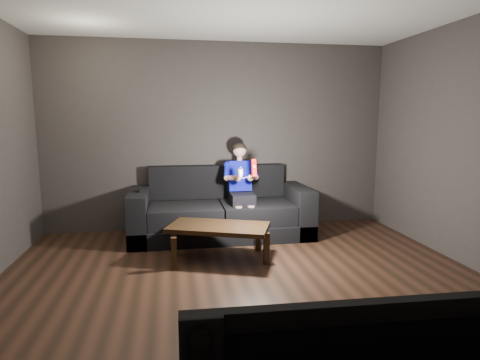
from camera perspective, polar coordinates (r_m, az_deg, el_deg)
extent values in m
plane|color=black|center=(3.79, 1.77, -16.55)|extent=(5.00, 5.00, 0.00)
cube|color=#393331|center=(5.90, -3.00, 6.18)|extent=(5.00, 0.04, 2.70)
cube|color=#393331|center=(1.13, 28.24, -6.53)|extent=(5.00, 0.04, 2.70)
cube|color=black|center=(5.62, -2.74, -6.84)|extent=(2.44, 1.05, 0.21)
cube|color=black|center=(5.42, -7.77, -4.97)|extent=(0.96, 0.74, 0.26)
cube|color=black|center=(5.53, 2.41, -4.60)|extent=(0.96, 0.74, 0.26)
cube|color=black|center=(5.88, -3.26, -0.16)|extent=(1.95, 0.24, 0.48)
cube|color=black|center=(5.54, -14.14, -4.90)|extent=(0.24, 1.05, 0.67)
cube|color=black|center=(5.79, 8.11, -4.12)|extent=(0.24, 1.05, 0.67)
cube|color=black|center=(5.43, 0.30, -2.68)|extent=(0.31, 0.40, 0.15)
cube|color=#021EA2|center=(5.58, -0.07, 0.58)|extent=(0.31, 0.22, 0.44)
cube|color=#FFBF00|center=(5.49, 0.09, 1.09)|extent=(0.10, 0.10, 0.10)
cube|color=#B62607|center=(5.48, 0.09, 1.09)|extent=(0.06, 0.06, 0.07)
cylinder|color=#DD9C89|center=(5.55, -0.07, 3.03)|extent=(0.07, 0.07, 0.06)
sphere|color=#DD9C89|center=(5.54, -0.07, 4.26)|extent=(0.19, 0.19, 0.19)
ellipsoid|color=black|center=(5.55, -0.09, 4.49)|extent=(0.20, 0.20, 0.17)
cylinder|color=#021EA2|center=(5.48, -1.94, 1.24)|extent=(0.08, 0.24, 0.20)
cylinder|color=#021EA2|center=(5.54, 2.02, 1.33)|extent=(0.08, 0.24, 0.20)
cylinder|color=#DD9C89|center=(5.33, -1.09, 0.51)|extent=(0.15, 0.25, 0.11)
cylinder|color=#DD9C89|center=(5.38, 1.88, 0.59)|extent=(0.15, 0.25, 0.11)
sphere|color=#DD9C89|center=(5.24, -0.31, 0.26)|extent=(0.09, 0.09, 0.09)
sphere|color=#DD9C89|center=(5.27, 1.49, 0.31)|extent=(0.09, 0.09, 0.09)
cylinder|color=#DD9C89|center=(5.27, -0.21, -5.61)|extent=(0.09, 0.09, 0.36)
cylinder|color=#DD9C89|center=(5.30, 1.58, -5.53)|extent=(0.09, 0.09, 0.36)
cube|color=red|center=(5.03, 1.99, 1.74)|extent=(0.06, 0.09, 0.22)
cube|color=maroon|center=(5.00, 2.05, 2.41)|extent=(0.04, 0.01, 0.03)
cylinder|color=white|center=(5.01, 2.04, 1.54)|extent=(0.02, 0.01, 0.02)
ellipsoid|color=white|center=(5.01, 0.10, 1.11)|extent=(0.07, 0.10, 0.15)
cylinder|color=black|center=(4.97, 0.17, 1.68)|extent=(0.03, 0.01, 0.03)
cube|color=black|center=(5.42, -14.32, -1.48)|extent=(0.04, 0.15, 0.03)
cube|color=black|center=(5.46, -14.29, -1.23)|extent=(0.02, 0.02, 0.00)
cube|color=black|center=(4.63, -3.07, -6.74)|extent=(1.25, 0.92, 0.05)
cube|color=black|center=(4.44, -9.37, -10.29)|extent=(0.06, 0.06, 0.36)
cube|color=black|center=(4.55, 3.79, -9.69)|extent=(0.06, 0.06, 0.36)
cube|color=black|center=(4.88, -9.41, -8.52)|extent=(0.06, 0.06, 0.36)
cube|color=black|center=(4.98, 2.55, -8.03)|extent=(0.06, 0.06, 0.36)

